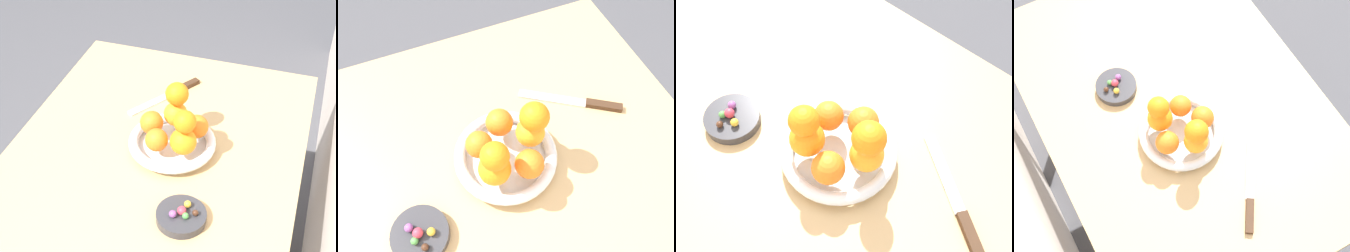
{
  "view_description": "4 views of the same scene",
  "coord_description": "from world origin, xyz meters",
  "views": [
    {
      "loc": [
        0.88,
        0.34,
        1.65
      ],
      "look_at": [
        -0.07,
        0.03,
        0.83
      ],
      "focal_mm": 55.0,
      "sensor_mm": 36.0,
      "label": 1
    },
    {
      "loc": [
        0.03,
        0.34,
        1.42
      ],
      "look_at": [
        -0.09,
        0.03,
        0.88
      ],
      "focal_mm": 35.0,
      "sensor_mm": 36.0,
      "label": 2
    },
    {
      "loc": [
        -0.38,
        0.34,
        1.48
      ],
      "look_at": [
        -0.08,
        0.02,
        0.82
      ],
      "focal_mm": 45.0,
      "sensor_mm": 36.0,
      "label": 3
    },
    {
      "loc": [
        -0.63,
        0.34,
        2.01
      ],
      "look_at": [
        -0.1,
        0.04,
        0.82
      ],
      "focal_mm": 55.0,
      "sensor_mm": 36.0,
      "label": 4
    }
  ],
  "objects": [
    {
      "name": "fruit_bowl",
      "position": [
        -0.09,
        0.04,
        0.76
      ],
      "size": [
        0.23,
        0.23,
        0.04
      ],
      "color": "silver",
      "rests_on": "dining_table"
    },
    {
      "name": "candy_dish",
      "position": [
        0.13,
        0.13,
        0.75
      ],
      "size": [
        0.12,
        0.12,
        0.02
      ],
      "primitive_type": "cylinder",
      "color": "#333338",
      "rests_on": "dining_table"
    },
    {
      "name": "orange_1",
      "position": [
        -0.15,
        0.03,
        0.81
      ],
      "size": [
        0.06,
        0.06,
        0.06
      ],
      "primitive_type": "sphere",
      "color": "orange",
      "rests_on": "fruit_bowl"
    },
    {
      "name": "orange_3",
      "position": [
        -0.04,
        0.02,
        0.81
      ],
      "size": [
        0.06,
        0.06,
        0.06
      ],
      "primitive_type": "sphere",
      "color": "orange",
      "rests_on": "fruit_bowl"
    },
    {
      "name": "orange_6",
      "position": [
        -0.05,
        0.09,
        0.88
      ],
      "size": [
        0.06,
        0.06,
        0.06
      ],
      "primitive_type": "sphere",
      "color": "orange",
      "rests_on": "orange_4"
    },
    {
      "name": "orange_2",
      "position": [
        -0.1,
        -0.02,
        0.81
      ],
      "size": [
        0.06,
        0.06,
        0.06
      ],
      "primitive_type": "sphere",
      "color": "orange",
      "rests_on": "fruit_bowl"
    },
    {
      "name": "orange_4",
      "position": [
        -0.05,
        0.08,
        0.81
      ],
      "size": [
        0.07,
        0.07,
        0.07
      ],
      "primitive_type": "sphere",
      "color": "orange",
      "rests_on": "fruit_bowl"
    },
    {
      "name": "knife",
      "position": [
        -0.32,
        -0.03,
        0.75
      ],
      "size": [
        0.23,
        0.16,
        0.01
      ],
      "color": "#3F2819",
      "rests_on": "dining_table"
    },
    {
      "name": "candy_ball_4",
      "position": [
        0.15,
        0.12,
        0.77
      ],
      "size": [
        0.02,
        0.02,
        0.02
      ],
      "primitive_type": "sphere",
      "color": "#8C4C99",
      "rests_on": "candy_dish"
    },
    {
      "name": "candy_ball_2",
      "position": [
        0.13,
        0.13,
        0.77
      ],
      "size": [
        0.02,
        0.02,
        0.02
      ],
      "primitive_type": "sphere",
      "color": "#C6384C",
      "rests_on": "candy_dish"
    },
    {
      "name": "dining_table",
      "position": [
        0.0,
        0.0,
        0.65
      ],
      "size": [
        1.1,
        0.76,
        0.74
      ],
      "color": "tan",
      "rests_on": "ground_plane"
    },
    {
      "name": "orange_0",
      "position": [
        -0.12,
        0.1,
        0.81
      ],
      "size": [
        0.06,
        0.06,
        0.06
      ],
      "primitive_type": "sphere",
      "color": "orange",
      "rests_on": "fruit_bowl"
    },
    {
      "name": "candy_ball_1",
      "position": [
        0.11,
        0.14,
        0.77
      ],
      "size": [
        0.02,
        0.02,
        0.02
      ],
      "primitive_type": "sphere",
      "color": "gold",
      "rests_on": "candy_dish"
    },
    {
      "name": "candy_ball_3",
      "position": [
        0.14,
        0.14,
        0.77
      ],
      "size": [
        0.02,
        0.02,
        0.02
      ],
      "primitive_type": "sphere",
      "color": "#4C9947",
      "rests_on": "candy_dish"
    },
    {
      "name": "orange_5",
      "position": [
        -0.15,
        0.03,
        0.88
      ],
      "size": [
        0.06,
        0.06,
        0.06
      ],
      "primitive_type": "sphere",
      "color": "orange",
      "rests_on": "orange_1"
    },
    {
      "name": "candy_ball_0",
      "position": [
        0.13,
        0.16,
        0.77
      ],
      "size": [
        0.01,
        0.01,
        0.01
      ],
      "primitive_type": "sphere",
      "color": "#472819",
      "rests_on": "candy_dish"
    }
  ]
}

